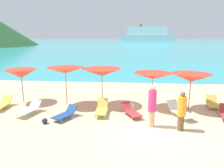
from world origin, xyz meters
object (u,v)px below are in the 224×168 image
umbrella_2 (102,72)px  lounge_chair_2 (213,103)px  umbrella_4 (191,78)px  lounge_chair_5 (29,109)px  umbrella_1 (65,70)px  lounge_chair_1 (102,109)px  cooler_box (129,106)px  lounge_chair_8 (2,104)px  beachgoer_3 (182,110)px  beach_ball (45,121)px  lounge_chair_6 (131,111)px  umbrella_3 (153,76)px  cruise_ship (147,34)px  lounge_chair_0 (65,114)px  umbrella_0 (21,74)px  beachgoer_0 (152,105)px  lounge_chair_3 (180,111)px

umbrella_2 → lounge_chair_2: size_ratio=1.61×
umbrella_4 → lounge_chair_5: umbrella_4 is taller
umbrella_1 → umbrella_4: umbrella_1 is taller
lounge_chair_1 → cooler_box: lounge_chair_1 is taller
lounge_chair_8 → cooler_box: 7.15m
beachgoer_3 → beach_ball: bearing=142.1°
lounge_chair_1 → lounge_chair_6: bearing=-3.1°
umbrella_3 → lounge_chair_1: size_ratio=1.56×
umbrella_2 → lounge_chair_5: umbrella_2 is taller
lounge_chair_1 → beachgoer_3: bearing=-24.7°
lounge_chair_6 → cooler_box: bearing=69.2°
umbrella_2 → beach_ball: umbrella_2 is taller
umbrella_2 → cruise_ship: (20.04, 248.04, 5.24)m
lounge_chair_0 → cruise_ship: 251.34m
umbrella_0 → beachgoer_0: (7.52, -2.92, -0.79)m
beachgoer_0 → cruise_ship: size_ratio=0.03×
umbrella_0 → beachgoer_0: size_ratio=1.09×
lounge_chair_1 → lounge_chair_2: bearing=14.2°
beachgoer_0 → umbrella_3: bearing=-94.9°
cooler_box → lounge_chair_5: bearing=178.8°
beachgoer_3 → umbrella_1: bearing=117.3°
umbrella_0 → beachgoer_3: (8.73, -3.20, -0.90)m
umbrella_4 → lounge_chair_8: umbrella_4 is taller
umbrella_0 → lounge_chair_3: size_ratio=1.16×
lounge_chair_3 → cruise_ship: size_ratio=0.03×
umbrella_1 → lounge_chair_8: 4.01m
umbrella_2 → lounge_chair_8: size_ratio=1.41×
lounge_chair_2 → beachgoer_3: size_ratio=0.81×
lounge_chair_6 → beachgoer_3: 2.70m
lounge_chair_6 → cruise_ship: size_ratio=0.03×
lounge_chair_1 → lounge_chair_3: 3.96m
lounge_chair_5 → cooler_box: 5.35m
umbrella_3 → beach_ball: 6.06m
umbrella_1 → lounge_chair_5: umbrella_1 is taller
umbrella_3 → umbrella_1: bearing=179.4°
lounge_chair_5 → lounge_chair_0: bearing=3.7°
lounge_chair_5 → beachgoer_3: (7.42, -1.25, 0.62)m
umbrella_2 → lounge_chair_3: bearing=-20.4°
umbrella_1 → lounge_chair_8: bearing=-165.7°
lounge_chair_0 → beachgoer_3: beachgoer_3 is taller
cooler_box → lounge_chair_8: bearing=169.2°
lounge_chair_6 → beachgoer_0: beachgoer_0 is taller
umbrella_4 → lounge_chair_3: size_ratio=1.30×
lounge_chair_1 → lounge_chair_3: bearing=-1.1°
umbrella_3 → lounge_chair_1: bearing=-154.8°
umbrella_0 → cruise_ship: 249.28m
umbrella_1 → lounge_chair_2: (8.43, 0.39, -1.83)m
umbrella_0 → beachgoer_3: umbrella_0 is taller
beach_ball → lounge_chair_8: bearing=150.1°
umbrella_3 → cooler_box: bearing=-165.9°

